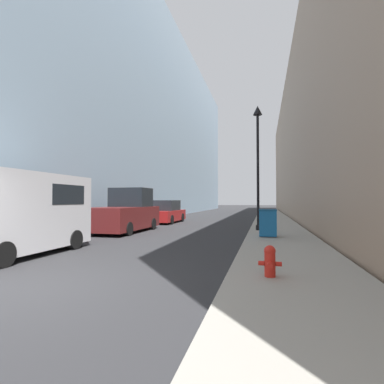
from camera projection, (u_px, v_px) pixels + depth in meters
name	position (u px, v px, depth m)	size (l,w,h in m)	color
ground_plane	(4.00, 292.00, 5.36)	(200.00, 200.00, 0.00)	#2D2D30
sidewalk_right	(274.00, 222.00, 21.62)	(2.88, 60.00, 0.12)	#9E998E
building_left_glass	(124.00, 122.00, 33.42)	(12.00, 60.00, 20.80)	#849EB2
building_right_stone	(355.00, 141.00, 27.81)	(12.00, 60.00, 14.32)	#9E7F66
fire_hydrant	(270.00, 260.00, 5.96)	(0.46, 0.34, 0.62)	red
trash_bin	(268.00, 223.00, 12.51)	(0.72, 0.65, 1.15)	#19609E
lamppost	(258.00, 148.00, 15.36)	(0.47, 0.47, 6.40)	black
white_van	(21.00, 210.00, 9.00)	(2.06, 4.58, 2.45)	silver
pickup_truck	(125.00, 214.00, 15.73)	(2.22, 4.96, 2.31)	#561919
parked_sedan_near	(166.00, 213.00, 21.90)	(1.87, 4.54, 1.64)	maroon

